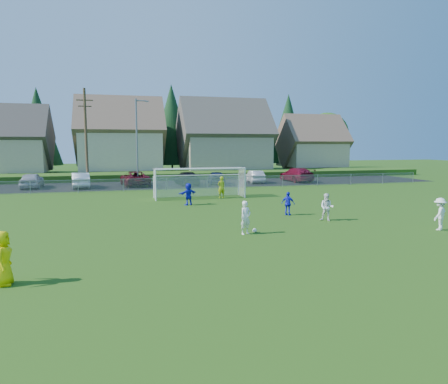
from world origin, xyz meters
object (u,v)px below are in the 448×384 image
(player_white_b, at_px, (327,207))
(player_white_c, at_px, (440,214))
(player_white_a, at_px, (246,218))
(car_a, at_px, (32,180))
(car_d, at_px, (187,178))
(player_blue_a, at_px, (288,204))
(soccer_ball, at_px, (255,230))
(goalkeeper, at_px, (221,187))
(soccer_goal, at_px, (199,178))
(car_b, at_px, (81,180))
(car_g, at_px, (297,175))
(car_e, at_px, (216,178))
(car_f, at_px, (255,177))
(car_c, at_px, (135,178))
(referee, at_px, (3,258))
(player_blue_b, at_px, (188,194))

(player_white_b, height_order, player_white_c, player_white_c)
(player_white_a, bearing_deg, car_a, 95.33)
(car_d, bearing_deg, player_blue_a, 94.35)
(soccer_ball, bearing_deg, goalkeeper, 82.88)
(player_white_a, bearing_deg, soccer_goal, 63.75)
(soccer_goal, bearing_deg, soccer_ball, -89.60)
(car_b, bearing_deg, player_blue_a, 118.23)
(player_white_b, bearing_deg, car_a, 170.68)
(player_blue_a, height_order, car_d, player_blue_a)
(car_g, bearing_deg, car_e, 2.11)
(car_e, relative_size, car_f, 1.00)
(player_white_a, relative_size, car_c, 0.30)
(player_white_a, xyz_separation_m, player_blue_a, (4.19, 4.34, -0.09))
(referee, height_order, car_g, referee)
(car_b, distance_m, soccer_goal, 14.58)
(car_f, xyz_separation_m, soccer_goal, (-8.74, -10.96, 0.93))
(referee, xyz_separation_m, car_c, (5.25, 29.78, -0.10))
(player_blue_b, height_order, car_f, player_blue_b)
(player_white_b, xyz_separation_m, car_a, (-20.01, 23.21, -0.01))
(car_d, distance_m, car_g, 13.25)
(player_blue_b, bearing_deg, referee, 33.25)
(car_a, relative_size, car_c, 0.83)
(referee, distance_m, car_c, 30.23)
(car_f, height_order, car_g, car_g)
(car_d, bearing_deg, player_white_b, 96.99)
(car_c, relative_size, soccer_goal, 0.75)
(player_blue_b, bearing_deg, player_white_b, 102.51)
(player_blue_a, bearing_deg, player_white_b, 166.39)
(player_blue_a, distance_m, car_e, 19.92)
(referee, bearing_deg, car_c, -10.73)
(player_white_c, distance_m, car_b, 32.57)
(car_a, xyz_separation_m, car_f, (23.62, -0.43, -0.08))
(player_white_b, relative_size, car_d, 0.32)
(referee, height_order, car_d, referee)
(player_white_c, distance_m, car_e, 26.48)
(car_g, bearing_deg, player_white_b, 67.44)
(player_white_a, height_order, player_white_b, player_white_a)
(referee, distance_m, player_blue_a, 16.53)
(car_f, distance_m, soccer_goal, 14.04)
(car_b, bearing_deg, soccer_goal, 127.66)
(player_white_b, height_order, player_blue_b, player_blue_b)
(player_white_c, xyz_separation_m, car_d, (-8.83, 25.83, -0.12))
(soccer_ball, xyz_separation_m, car_a, (-14.97, 25.06, 0.67))
(soccer_ball, distance_m, car_c, 25.19)
(car_a, relative_size, soccer_goal, 0.62)
(player_white_c, relative_size, car_a, 0.36)
(soccer_ball, relative_size, car_a, 0.05)
(soccer_ball, relative_size, player_blue_b, 0.14)
(player_white_b, height_order, car_a, player_white_b)
(player_white_c, relative_size, player_blue_a, 1.14)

